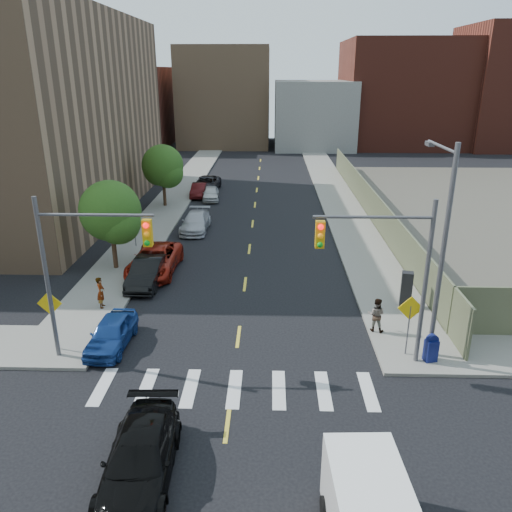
# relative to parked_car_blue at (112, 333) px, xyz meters

# --- Properties ---
(ground) EXTENTS (160.00, 160.00, 0.00)m
(ground) POSITION_rel_parked_car_blue_xyz_m (5.50, -7.00, -0.66)
(ground) COLOR black
(ground) RESTS_ON ground
(sidewalk_nw) EXTENTS (3.50, 73.00, 0.15)m
(sidewalk_nw) POSITION_rel_parked_car_blue_xyz_m (-2.25, 34.50, -0.58)
(sidewalk_nw) COLOR gray
(sidewalk_nw) RESTS_ON ground
(sidewalk_ne) EXTENTS (3.50, 73.00, 0.15)m
(sidewalk_ne) POSITION_rel_parked_car_blue_xyz_m (13.25, 34.50, -0.58)
(sidewalk_ne) COLOR gray
(sidewalk_ne) RESTS_ON ground
(fence_north) EXTENTS (0.12, 44.00, 2.50)m
(fence_north) POSITION_rel_parked_car_blue_xyz_m (15.10, 21.00, 0.59)
(fence_north) COLOR #636949
(fence_north) RESTS_ON ground
(bg_bldg_west) EXTENTS (14.00, 18.00, 12.00)m
(bg_bldg_west) POSITION_rel_parked_car_blue_xyz_m (-16.50, 63.00, 5.34)
(bg_bldg_west) COLOR #592319
(bg_bldg_west) RESTS_ON ground
(bg_bldg_midwest) EXTENTS (14.00, 16.00, 15.00)m
(bg_bldg_midwest) POSITION_rel_parked_car_blue_xyz_m (-0.50, 65.00, 6.84)
(bg_bldg_midwest) COLOR #8C6B4C
(bg_bldg_midwest) RESTS_ON ground
(bg_bldg_center) EXTENTS (12.00, 16.00, 10.00)m
(bg_bldg_center) POSITION_rel_parked_car_blue_xyz_m (13.50, 63.00, 4.34)
(bg_bldg_center) COLOR gray
(bg_bldg_center) RESTS_ON ground
(bg_bldg_east) EXTENTS (18.00, 18.00, 16.00)m
(bg_bldg_east) POSITION_rel_parked_car_blue_xyz_m (27.50, 65.00, 7.34)
(bg_bldg_east) COLOR #592319
(bg_bldg_east) RESTS_ON ground
(bg_bldg_fareast) EXTENTS (14.00, 16.00, 18.00)m
(bg_bldg_fareast) POSITION_rel_parked_car_blue_xyz_m (43.50, 63.00, 8.34)
(bg_bldg_fareast) COLOR #592319
(bg_bldg_fareast) RESTS_ON ground
(signal_nw) EXTENTS (4.59, 0.30, 7.00)m
(signal_nw) POSITION_rel_parked_car_blue_xyz_m (-0.48, -1.00, 3.87)
(signal_nw) COLOR #59595E
(signal_nw) RESTS_ON ground
(signal_ne) EXTENTS (4.59, 0.30, 7.00)m
(signal_ne) POSITION_rel_parked_car_blue_xyz_m (11.48, -1.00, 3.87)
(signal_ne) COLOR #59595E
(signal_ne) RESTS_ON ground
(streetlight_ne) EXTENTS (0.25, 3.70, 9.00)m
(streetlight_ne) POSITION_rel_parked_car_blue_xyz_m (13.70, -0.10, 4.56)
(streetlight_ne) COLOR #59595E
(streetlight_ne) RESTS_ON ground
(warn_sign_nw) EXTENTS (1.06, 0.06, 2.83)m
(warn_sign_nw) POSITION_rel_parked_car_blue_xyz_m (-2.30, -0.50, 1.34)
(warn_sign_nw) COLOR #59595E
(warn_sign_nw) RESTS_ON ground
(warn_sign_ne) EXTENTS (1.06, 0.06, 2.83)m
(warn_sign_ne) POSITION_rel_parked_car_blue_xyz_m (12.70, -0.50, 1.34)
(warn_sign_ne) COLOR #59595E
(warn_sign_ne) RESTS_ON ground
(warn_sign_midwest) EXTENTS (1.06, 0.06, 2.83)m
(warn_sign_midwest) POSITION_rel_parked_car_blue_xyz_m (-2.30, 13.00, 1.34)
(warn_sign_midwest) COLOR #59595E
(warn_sign_midwest) RESTS_ON ground
(tree_west_near) EXTENTS (3.66, 3.64, 5.52)m
(tree_west_near) POSITION_rel_parked_car_blue_xyz_m (-2.50, 9.05, 2.82)
(tree_west_near) COLOR #332114
(tree_west_near) RESTS_ON ground
(tree_west_far) EXTENTS (3.66, 3.64, 5.52)m
(tree_west_far) POSITION_rel_parked_car_blue_xyz_m (-2.50, 24.05, 2.82)
(tree_west_far) COLOR #332114
(tree_west_far) RESTS_ON ground
(parked_car_blue) EXTENTS (1.68, 3.90, 1.31)m
(parked_car_blue) POSITION_rel_parked_car_blue_xyz_m (0.00, 0.00, 0.00)
(parked_car_blue) COLOR navy
(parked_car_blue) RESTS_ON ground
(parked_car_black) EXTENTS (1.71, 4.56, 1.49)m
(parked_car_black) POSITION_rel_parked_car_blue_xyz_m (0.00, 6.86, 0.09)
(parked_car_black) COLOR black
(parked_car_black) RESTS_ON ground
(parked_car_red) EXTENTS (2.71, 5.69, 1.57)m
(parked_car_red) POSITION_rel_parked_car_blue_xyz_m (0.00, 8.60, 0.13)
(parked_car_red) COLOR maroon
(parked_car_red) RESTS_ON ground
(parked_car_silver) EXTENTS (2.04, 4.82, 1.39)m
(parked_car_silver) POSITION_rel_parked_car_blue_xyz_m (1.26, 17.06, 0.04)
(parked_car_silver) COLOR #B1B2B9
(parked_car_silver) RESTS_ON ground
(parked_car_white) EXTENTS (1.79, 3.83, 1.27)m
(parked_car_white) POSITION_rel_parked_car_blue_xyz_m (1.30, 26.65, -0.02)
(parked_car_white) COLOR silver
(parked_car_white) RESTS_ON ground
(parked_car_maroon) EXTENTS (1.38, 3.87, 1.27)m
(parked_car_maroon) POSITION_rel_parked_car_blue_xyz_m (0.00, 27.99, -0.02)
(parked_car_maroon) COLOR #400C0E
(parked_car_maroon) RESTS_ON ground
(parked_car_grey) EXTENTS (2.68, 5.26, 1.42)m
(parked_car_grey) POSITION_rel_parked_car_blue_xyz_m (0.42, 30.55, 0.06)
(parked_car_grey) COLOR black
(parked_car_grey) RESTS_ON ground
(black_sedan) EXTENTS (2.19, 5.00, 1.43)m
(black_sedan) POSITION_rel_parked_car_blue_xyz_m (3.14, -7.49, 0.06)
(black_sedan) COLOR black
(black_sedan) RESTS_ON ground
(mailbox) EXTENTS (0.58, 0.49, 1.22)m
(mailbox) POSITION_rel_parked_car_blue_xyz_m (13.58, -0.99, 0.08)
(mailbox) COLOR #0E1655
(mailbox) RESTS_ON sidewalk_ne
(payphone) EXTENTS (0.63, 0.55, 1.85)m
(payphone) POSITION_rel_parked_car_blue_xyz_m (13.82, 4.15, 0.42)
(payphone) COLOR black
(payphone) RESTS_ON sidewalk_ne
(pedestrian_west) EXTENTS (0.48, 0.65, 1.63)m
(pedestrian_west) POSITION_rel_parked_car_blue_xyz_m (-1.59, 3.56, 0.31)
(pedestrian_west) COLOR gray
(pedestrian_west) RESTS_ON sidewalk_nw
(pedestrian_east) EXTENTS (0.95, 0.84, 1.62)m
(pedestrian_east) POSITION_rel_parked_car_blue_xyz_m (11.80, 1.50, 0.30)
(pedestrian_east) COLOR gray
(pedestrian_east) RESTS_ON sidewalk_ne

